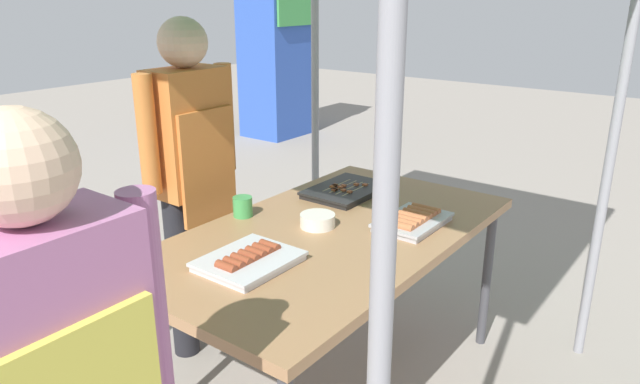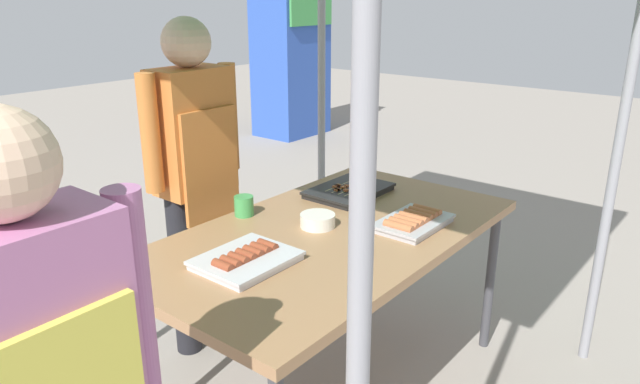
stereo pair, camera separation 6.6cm
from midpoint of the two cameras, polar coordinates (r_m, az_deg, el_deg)
The scene contains 8 objects.
stall_table at distance 2.34m, azimuth 1.77°, elevation -4.94°, with size 1.60×0.90×0.75m.
tray_grilled_sausages at distance 2.38m, azimuth 9.86°, elevation -2.86°, with size 0.33×0.21×0.05m.
tray_meat_skewers at distance 2.73m, azimuth 3.53°, elevation 0.13°, with size 0.39×0.27×0.04m.
tray_pork_links at distance 2.04m, azimuth -6.29°, elevation -6.56°, with size 0.32×0.27×0.05m.
condiment_bowl at distance 2.35m, azimuth 0.64°, elevation -2.77°, with size 0.14×0.14×0.05m, color silver.
drink_cup_near_edge at distance 2.48m, azimuth -6.67°, elevation -1.36°, with size 0.08×0.08×0.08m, color #3F994C.
vendor_woman at distance 2.69m, azimuth -11.38°, elevation 2.76°, with size 0.52×0.23×1.55m.
neighbor_stall_left at distance 7.08m, azimuth -2.58°, elevation 13.05°, with size 0.78×0.63×1.84m.
Camera 2 is at (-1.70, -1.31, 1.65)m, focal length 32.79 mm.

